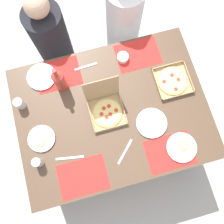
% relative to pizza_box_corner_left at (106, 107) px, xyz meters
% --- Properties ---
extents(ground_plane, '(6.00, 6.00, 0.00)m').
position_rel_pizza_box_corner_left_xyz_m(ground_plane, '(0.04, -0.04, -0.80)').
color(ground_plane, beige).
extents(dining_table, '(1.50, 1.13, 0.75)m').
position_rel_pizza_box_corner_left_xyz_m(dining_table, '(0.04, -0.04, -0.14)').
color(dining_table, '#3F3328').
rests_on(dining_table, ground_plane).
extents(placemat_near_left, '(0.36, 0.26, 0.00)m').
position_rel_pizza_box_corner_left_xyz_m(placemat_near_left, '(-0.30, -0.45, -0.05)').
color(placemat_near_left, red).
rests_on(placemat_near_left, dining_table).
extents(placemat_near_right, '(0.36, 0.26, 0.00)m').
position_rel_pizza_box_corner_left_xyz_m(placemat_near_right, '(0.38, -0.45, -0.05)').
color(placemat_near_right, red).
rests_on(placemat_near_right, dining_table).
extents(placemat_far_left, '(0.36, 0.26, 0.00)m').
position_rel_pizza_box_corner_left_xyz_m(placemat_far_left, '(-0.30, 0.38, -0.05)').
color(placemat_far_left, red).
rests_on(placemat_far_left, dining_table).
extents(placemat_far_right, '(0.36, 0.26, 0.00)m').
position_rel_pizza_box_corner_left_xyz_m(placemat_far_right, '(0.38, 0.38, -0.05)').
color(placemat_far_right, red).
rests_on(placemat_far_right, dining_table).
extents(pizza_box_corner_left, '(0.26, 0.29, 0.30)m').
position_rel_pizza_box_corner_left_xyz_m(pizza_box_corner_left, '(0.00, 0.00, 0.00)').
color(pizza_box_corner_left, tan).
rests_on(pizza_box_corner_left, dining_table).
extents(pizza_box_corner_right, '(0.27, 0.27, 0.04)m').
position_rel_pizza_box_corner_left_xyz_m(pizza_box_corner_right, '(0.58, 0.08, -0.03)').
color(pizza_box_corner_right, tan).
rests_on(pizza_box_corner_right, dining_table).
extents(plate_far_left, '(0.21, 0.21, 0.03)m').
position_rel_pizza_box_corner_left_xyz_m(plate_far_left, '(-0.53, -0.10, -0.04)').
color(plate_far_left, white).
rests_on(plate_far_left, dining_table).
extents(plate_near_right, '(0.23, 0.23, 0.02)m').
position_rel_pizza_box_corner_left_xyz_m(plate_near_right, '(-0.43, 0.39, -0.04)').
color(plate_near_right, white).
rests_on(plate_near_right, dining_table).
extents(plate_near_left, '(0.24, 0.24, 0.02)m').
position_rel_pizza_box_corner_left_xyz_m(plate_near_left, '(0.31, -0.21, -0.04)').
color(plate_near_left, white).
rests_on(plate_near_left, dining_table).
extents(plate_middle, '(0.23, 0.23, 0.03)m').
position_rel_pizza_box_corner_left_xyz_m(plate_middle, '(0.47, -0.44, -0.04)').
color(plate_middle, white).
rests_on(plate_middle, dining_table).
extents(soda_bottle, '(0.09, 0.09, 0.32)m').
position_rel_pizza_box_corner_left_xyz_m(soda_bottle, '(-0.29, 0.27, 0.09)').
color(soda_bottle, '#B2382D').
rests_on(soda_bottle, dining_table).
extents(cup_spare, '(0.07, 0.07, 0.10)m').
position_rel_pizza_box_corner_left_xyz_m(cup_spare, '(-0.63, 0.20, 0.00)').
color(cup_spare, silver).
rests_on(cup_spare, dining_table).
extents(cup_dark, '(0.06, 0.06, 0.11)m').
position_rel_pizza_box_corner_left_xyz_m(cup_dark, '(-0.58, -0.27, 0.01)').
color(cup_dark, silver).
rests_on(cup_dark, dining_table).
extents(condiment_bowl, '(0.09, 0.09, 0.05)m').
position_rel_pizza_box_corner_left_xyz_m(condiment_bowl, '(0.24, 0.38, -0.02)').
color(condiment_bowl, white).
rests_on(condiment_bowl, dining_table).
extents(knife_by_near_right, '(0.16, 0.16, 0.00)m').
position_rel_pizza_box_corner_left_xyz_m(knife_by_near_right, '(0.05, -0.36, -0.04)').
color(knife_by_near_right, '#B7B7BC').
rests_on(knife_by_near_right, dining_table).
extents(fork_by_far_right, '(0.19, 0.02, 0.00)m').
position_rel_pizza_box_corner_left_xyz_m(fork_by_far_right, '(-0.07, 0.39, -0.04)').
color(fork_by_far_right, '#B7B7BC').
rests_on(fork_by_far_right, dining_table).
extents(knife_by_near_left, '(0.21, 0.05, 0.00)m').
position_rel_pizza_box_corner_left_xyz_m(knife_by_near_left, '(-0.36, -0.29, -0.04)').
color(knife_by_near_left, '#B7B7BC').
rests_on(knife_by_near_left, dining_table).
extents(diner_left_seat, '(0.32, 0.32, 1.18)m').
position_rel_pizza_box_corner_left_xyz_m(diner_left_seat, '(-0.30, 0.79, -0.27)').
color(diner_left_seat, black).
rests_on(diner_left_seat, ground_plane).
extents(diner_right_seat, '(0.32, 0.32, 1.23)m').
position_rel_pizza_box_corner_left_xyz_m(diner_right_seat, '(0.38, 0.79, -0.25)').
color(diner_right_seat, white).
rests_on(diner_right_seat, ground_plane).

